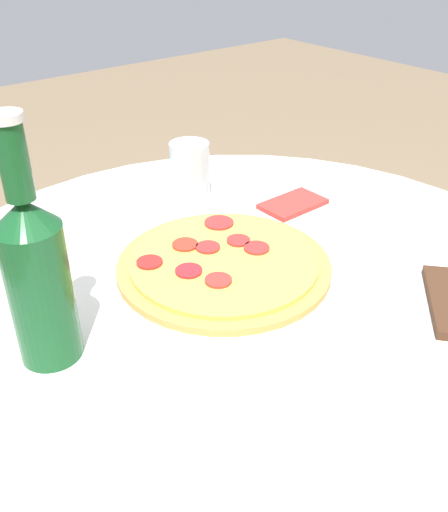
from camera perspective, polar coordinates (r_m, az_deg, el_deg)
The scene contains 5 objects.
table at distance 0.85m, azimuth 2.13°, elevation -13.63°, with size 0.90×0.90×0.75m.
pizza at distance 0.76m, azimuth -0.04°, elevation -0.76°, with size 0.28×0.28×0.02m.
beer_bottle at distance 0.59m, azimuth -18.20°, elevation -1.74°, with size 0.07×0.07×0.27m.
drinking_glass at distance 0.93m, azimuth -3.43°, elevation 8.46°, with size 0.06×0.06×0.10m.
napkin at distance 0.93m, azimuth 6.90°, elevation 5.19°, with size 0.10×0.06×0.01m.
Camera 1 is at (0.40, 0.45, 1.16)m, focal length 40.00 mm.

